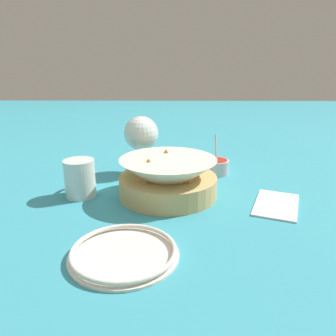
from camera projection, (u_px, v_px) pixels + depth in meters
ground_plane at (182, 198)px, 0.77m from camera, size 4.00×4.00×0.00m
food_basket at (168, 179)px, 0.77m from camera, size 0.23×0.23×0.10m
sauce_cup at (216, 166)px, 0.93m from camera, size 0.08×0.07×0.11m
wine_glass at (141, 135)px, 0.91m from camera, size 0.10×0.10×0.16m
beer_mug at (80, 179)px, 0.77m from camera, size 0.11×0.07×0.09m
side_plate at (124, 252)px, 0.53m from camera, size 0.18×0.18×0.01m
napkin at (276, 204)px, 0.72m from camera, size 0.17×0.14×0.01m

